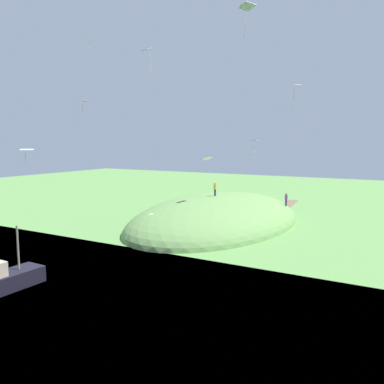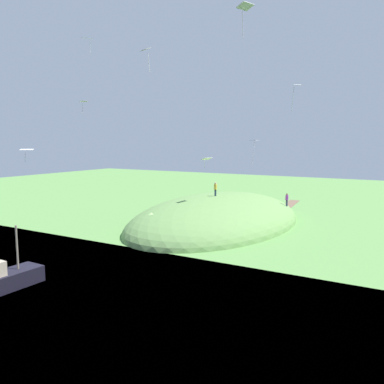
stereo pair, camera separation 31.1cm
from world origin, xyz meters
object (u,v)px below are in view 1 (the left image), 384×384
(kite_5, at_px, (84,102))
(kite_2, at_px, (27,150))
(kite_3, at_px, (297,88))
(kite_4, at_px, (247,8))
(kite_6, at_px, (147,51))
(person_watching_kites, at_px, (286,198))
(person_with_child, at_px, (215,187))
(kite_7, at_px, (255,143))
(kite_1, at_px, (87,38))
(kite_0, at_px, (206,159))

(kite_5, bearing_deg, kite_2, 137.13)
(kite_3, xyz_separation_m, kite_4, (-9.70, 0.60, 3.69))
(kite_2, relative_size, kite_3, 0.63)
(kite_3, height_order, kite_6, kite_6)
(person_watching_kites, distance_m, kite_3, 22.12)
(kite_2, bearing_deg, kite_4, -90.35)
(person_with_child, xyz_separation_m, person_watching_kites, (7.60, -6.74, -1.79))
(kite_6, bearing_deg, kite_2, 94.67)
(person_watching_kites, distance_m, kite_2, 32.36)
(person_with_child, xyz_separation_m, kite_7, (-11.27, -9.34, 5.50))
(kite_4, height_order, kite_5, kite_4)
(person_watching_kites, xyz_separation_m, kite_3, (-17.81, -5.77, 11.77))
(kite_7, bearing_deg, kite_4, -163.45)
(person_watching_kites, height_order, kite_1, kite_1)
(person_watching_kites, bearing_deg, kite_2, 18.02)
(person_with_child, relative_size, kite_7, 0.81)
(kite_0, relative_size, kite_1, 0.81)
(kite_0, distance_m, kite_6, 18.38)
(person_with_child, relative_size, kite_6, 0.97)
(kite_1, xyz_separation_m, kite_7, (-0.07, -19.04, -10.93))
(kite_0, distance_m, kite_1, 18.25)
(person_with_child, height_order, kite_3, kite_3)
(kite_5, height_order, kite_7, kite_5)
(kite_5, bearing_deg, kite_3, -72.28)
(person_watching_kites, xyz_separation_m, kite_0, (-10.47, 6.48, 5.40))
(kite_2, height_order, kite_6, kite_6)
(kite_0, xyz_separation_m, kite_1, (-8.34, 9.95, 12.82))
(kite_1, height_order, kite_2, kite_1)
(kite_0, height_order, kite_1, kite_1)
(person_with_child, distance_m, kite_2, 22.34)
(kite_1, relative_size, kite_2, 1.25)
(kite_3, bearing_deg, kite_0, 59.08)
(person_watching_kites, distance_m, kite_0, 13.45)
(kite_2, height_order, kite_4, kite_4)
(kite_2, bearing_deg, kite_3, -66.18)
(person_watching_kites, bearing_deg, kite_5, 20.44)
(person_with_child, relative_size, kite_4, 0.83)
(person_watching_kites, distance_m, kite_5, 28.90)
(person_watching_kites, distance_m, kite_4, 31.98)
(person_with_child, xyz_separation_m, kite_3, (-10.21, -12.51, 9.98))
(kite_4, bearing_deg, kite_0, 34.36)
(kite_0, relative_size, kite_7, 0.67)
(kite_5, bearing_deg, kite_0, -24.30)
(person_watching_kites, distance_m, kite_7, 20.40)
(person_with_child, distance_m, kite_7, 15.64)
(kite_2, height_order, kite_5, kite_5)
(kite_2, bearing_deg, kite_5, -42.87)
(person_with_child, bearing_deg, kite_4, -107.32)
(kite_0, xyz_separation_m, kite_2, (-16.91, 9.43, 1.26))
(person_watching_kites, bearing_deg, kite_1, 7.03)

